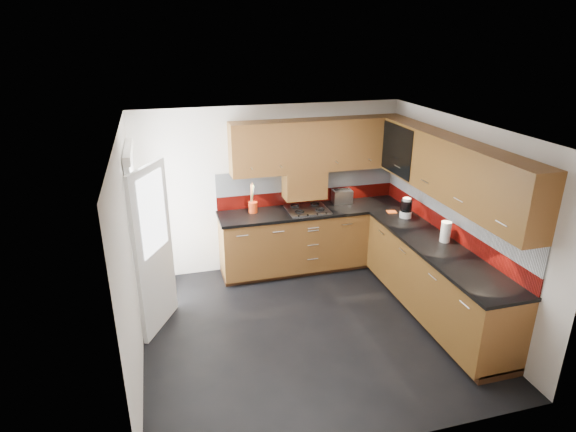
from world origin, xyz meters
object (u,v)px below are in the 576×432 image
object	(u,v)px
utensil_pot	(253,206)
toaster	(342,196)
gas_hob	(308,209)
food_processor	(406,209)

from	to	relation	value
utensil_pot	toaster	size ratio (longest dim) A/B	1.51
utensil_pot	toaster	world-z (taller)	utensil_pot
gas_hob	food_processor	world-z (taller)	food_processor
gas_hob	toaster	distance (m)	0.62
utensil_pot	toaster	bearing A→B (deg)	1.82
gas_hob	toaster	world-z (taller)	toaster
gas_hob	toaster	size ratio (longest dim) A/B	1.98
utensil_pot	food_processor	size ratio (longest dim) A/B	1.61
toaster	food_processor	bearing A→B (deg)	-51.18
gas_hob	utensil_pot	distance (m)	0.78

